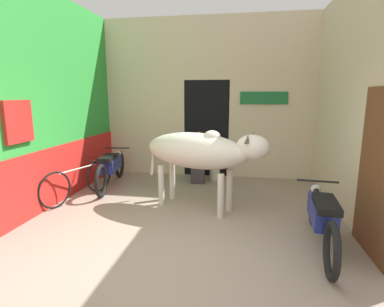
% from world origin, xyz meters
% --- Properties ---
extents(ground_plane, '(30.00, 30.00, 0.00)m').
position_xyz_m(ground_plane, '(0.00, 0.00, 0.00)').
color(ground_plane, gray).
extents(wall_left_shopfront, '(0.25, 4.16, 3.81)m').
position_xyz_m(wall_left_shopfront, '(-2.61, 2.07, 1.84)').
color(wall_left_shopfront, green).
rests_on(wall_left_shopfront, ground_plane).
extents(wall_back_with_doorway, '(5.04, 0.93, 3.81)m').
position_xyz_m(wall_back_with_doorway, '(0.00, 4.41, 1.65)').
color(wall_back_with_doorway, beige).
rests_on(wall_back_with_doorway, ground_plane).
extents(wall_right_with_door, '(0.22, 4.16, 3.81)m').
position_xyz_m(wall_right_with_door, '(2.61, 2.03, 1.87)').
color(wall_right_with_door, beige).
rests_on(wall_right_with_door, ground_plane).
extents(cow, '(2.31, 1.30, 1.43)m').
position_xyz_m(cow, '(0.16, 1.90, 1.04)').
color(cow, beige).
rests_on(cow, ground_plane).
extents(motorcycle_near, '(0.58, 2.08, 0.77)m').
position_xyz_m(motorcycle_near, '(1.93, 0.80, 0.44)').
color(motorcycle_near, black).
rests_on(motorcycle_near, ground_plane).
extents(motorcycle_far, '(0.59, 2.12, 0.78)m').
position_xyz_m(motorcycle_far, '(-1.95, 2.90, 0.45)').
color(motorcycle_far, black).
rests_on(motorcycle_far, ground_plane).
extents(bicycle, '(0.64, 1.65, 0.68)m').
position_xyz_m(bicycle, '(-2.22, 2.01, 0.35)').
color(bicycle, black).
rests_on(bicycle, ground_plane).
extents(shopkeeper_seated, '(0.43, 0.34, 1.17)m').
position_xyz_m(shopkeeper_seated, '(-0.10, 3.55, 0.61)').
color(shopkeeper_seated, '#3D3842').
rests_on(shopkeeper_seated, ground_plane).
extents(plastic_stool, '(0.35, 0.35, 0.39)m').
position_xyz_m(plastic_stool, '(0.26, 3.75, 0.21)').
color(plastic_stool, beige).
rests_on(plastic_stool, ground_plane).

